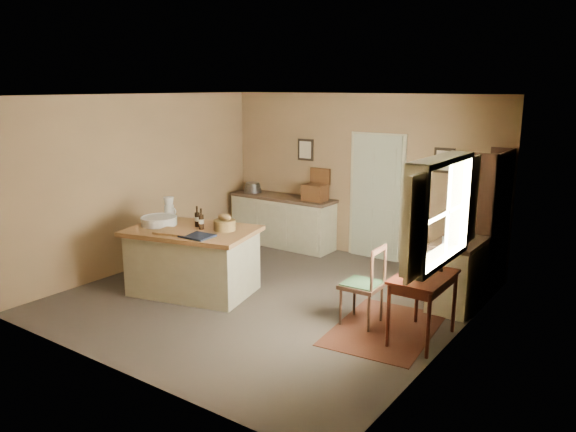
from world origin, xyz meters
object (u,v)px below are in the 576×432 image
object	(u,v)px
desk_chair	(362,285)
right_cabinet	(458,273)
work_island	(193,259)
writing_desk	(424,284)
sideboard	(283,219)
shelving_unit	(492,222)

from	to	relation	value
desk_chair	right_cabinet	size ratio (longest dim) A/B	0.98
work_island	writing_desk	world-z (taller)	work_island
sideboard	right_cabinet	world-z (taller)	sideboard
writing_desk	shelving_unit	xyz separation A→B (m)	(0.15, 2.04, 0.32)
work_island	shelving_unit	xyz separation A→B (m)	(3.34, 2.44, 0.50)
work_island	shelving_unit	world-z (taller)	shelving_unit
work_island	sideboard	size ratio (longest dim) A/B	0.97
work_island	desk_chair	bearing A→B (deg)	-4.64
work_island	sideboard	distance (m)	2.66
sideboard	desk_chair	xyz separation A→B (m)	(2.78, -2.25, 0.01)
work_island	right_cabinet	world-z (taller)	work_island
work_island	writing_desk	xyz separation A→B (m)	(3.19, 0.40, 0.19)
work_island	shelving_unit	distance (m)	4.17
shelving_unit	writing_desk	bearing A→B (deg)	-94.26
writing_desk	shelving_unit	bearing A→B (deg)	85.74
work_island	writing_desk	bearing A→B (deg)	-6.66
writing_desk	shelving_unit	distance (m)	2.07
right_cabinet	shelving_unit	distance (m)	1.01
sideboard	desk_chair	distance (m)	3.57
sideboard	right_cabinet	size ratio (longest dim) A/B	2.00
sideboard	desk_chair	size ratio (longest dim) A/B	2.04
right_cabinet	writing_desk	bearing A→B (deg)	-89.99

